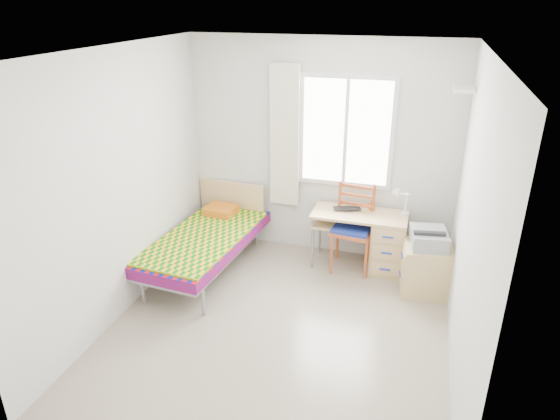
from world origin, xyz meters
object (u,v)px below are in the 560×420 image
at_px(desk, 382,240).
at_px(cabinet, 426,269).
at_px(chair, 354,223).
at_px(printer, 429,238).
at_px(bed, 207,239).

distance_m(desk, cabinet, 0.64).
bearing_deg(chair, printer, -13.99).
bearing_deg(printer, chair, 149.81).
bearing_deg(bed, chair, 23.31).
distance_m(desk, chair, 0.39).
distance_m(bed, cabinet, 2.48).
height_order(chair, cabinet, chair).
relative_size(desk, chair, 1.07).
distance_m(cabinet, printer, 0.37).
bearing_deg(cabinet, desk, 137.04).
height_order(bed, desk, bed).
relative_size(chair, cabinet, 1.80).
height_order(bed, chair, chair).
xyz_separation_m(bed, cabinet, (2.47, 0.20, -0.11)).
xyz_separation_m(cabinet, printer, (-0.01, 0.01, 0.37)).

